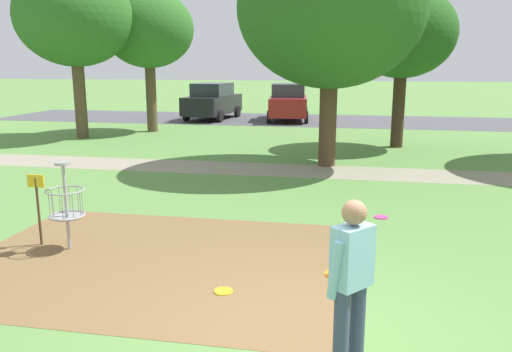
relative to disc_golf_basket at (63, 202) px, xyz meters
name	(u,v)px	position (x,y,z in m)	size (l,w,h in m)	color
ground_plane	(306,345)	(3.96, -2.12, -0.75)	(160.00, 160.00, 0.00)	#5B8942
dirt_tee_pad	(160,260)	(1.62, -0.20, -0.75)	(5.68, 4.25, 0.01)	brown
disc_golf_basket	(63,202)	(0.00, 0.00, 0.00)	(0.98, 0.58, 1.39)	#9E9EA3
player_foreground_watching	(351,281)	(4.38, -2.62, 0.21)	(0.45, 0.46, 1.71)	#384260
frisbee_near_basket	(223,291)	(2.81, -1.06, -0.74)	(0.24, 0.24, 0.02)	gold
frisbee_by_tee	(381,217)	(4.95, 2.60, -0.74)	(0.26, 0.26, 0.02)	#E53D99
tree_near_left	(148,30)	(-3.99, 13.56, 3.43)	(3.71, 3.71, 5.79)	brown
tree_near_right	(74,17)	(-5.95, 11.27, 3.75)	(4.31, 4.31, 6.37)	brown
tree_mid_center	(331,8)	(3.67, 7.49, 3.54)	(5.07, 5.07, 6.46)	#4C3823
tree_mid_right	(403,34)	(5.88, 11.23, 3.05)	(3.51, 3.51, 5.32)	#422D1E
parking_lot_strip	(344,121)	(3.96, 19.16, -0.75)	(36.00, 6.00, 0.01)	#4C4C51
parked_car_leftmost	(213,101)	(-2.78, 18.80, 0.17)	(2.33, 4.38, 1.84)	black
parked_car_center_left	(288,102)	(1.14, 18.90, 0.17)	(2.31, 4.37, 1.84)	maroon
gravel_path	(335,172)	(3.96, 6.59, -0.75)	(40.00, 1.72, 0.00)	gray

